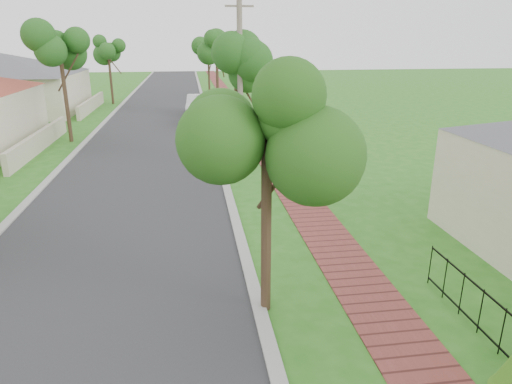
{
  "coord_description": "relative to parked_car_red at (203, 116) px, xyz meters",
  "views": [
    {
      "loc": [
        -0.66,
        -5.12,
        5.68
      ],
      "look_at": [
        1.11,
        7.08,
        1.5
      ],
      "focal_mm": 32.0,
      "sensor_mm": 36.0,
      "label": 1
    }
  ],
  "objects": [
    {
      "name": "road",
      "position": [
        -3.23,
        -5.65,
        -0.7
      ],
      "size": [
        7.0,
        120.0,
        0.02
      ],
      "primitive_type": "cube",
      "color": "#28282B",
      "rests_on": "ground"
    },
    {
      "name": "kerb_right",
      "position": [
        0.42,
        -5.65,
        -0.7
      ],
      "size": [
        0.3,
        120.0,
        0.1
      ],
      "primitive_type": "cube",
      "color": "#9E9E99",
      "rests_on": "ground"
    },
    {
      "name": "kerb_left",
      "position": [
        -6.88,
        -5.65,
        -0.7
      ],
      "size": [
        0.3,
        120.0,
        0.1
      ],
      "primitive_type": "cube",
      "color": "#9E9E99",
      "rests_on": "ground"
    },
    {
      "name": "sidewalk",
      "position": [
        3.02,
        -5.65,
        -0.7
      ],
      "size": [
        1.5,
        120.0,
        0.03
      ],
      "primitive_type": "cube",
      "color": "brown",
      "rests_on": "ground"
    },
    {
      "name": "street_trees",
      "position": [
        -3.11,
        1.19,
        3.84
      ],
      "size": [
        10.7,
        37.65,
        5.89
      ],
      "color": "#382619",
      "rests_on": "ground"
    },
    {
      "name": "far_house_grey",
      "position": [
        -15.2,
        8.35,
        1.65
      ],
      "size": [
        15.56,
        15.56,
        4.6
      ],
      "color": "beige",
      "rests_on": "ground"
    },
    {
      "name": "parked_car_red",
      "position": [
        0.0,
        0.0,
        0.0
      ],
      "size": [
        2.43,
        4.33,
        1.39
      ],
      "primitive_type": "imported",
      "rotation": [
        0.0,
        0.0,
        0.2
      ],
      "color": "maroon",
      "rests_on": "ground"
    },
    {
      "name": "parked_car_white",
      "position": [
        -0.27,
        5.2,
        0.05
      ],
      "size": [
        1.89,
        4.61,
        1.48
      ],
      "primitive_type": "imported",
      "rotation": [
        0.0,
        0.0,
        -0.07
      ],
      "color": "silver",
      "rests_on": "ground"
    },
    {
      "name": "near_tree",
      "position": [
        0.57,
        -22.16,
        3.23
      ],
      "size": [
        1.93,
        1.93,
        4.94
      ],
      "color": "#382619",
      "rests_on": "ground"
    },
    {
      "name": "utility_pole",
      "position": [
        1.33,
        -10.62,
        3.02
      ],
      "size": [
        1.2,
        0.24,
        7.32
      ],
      "color": "gray",
      "rests_on": "ground"
    }
  ]
}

